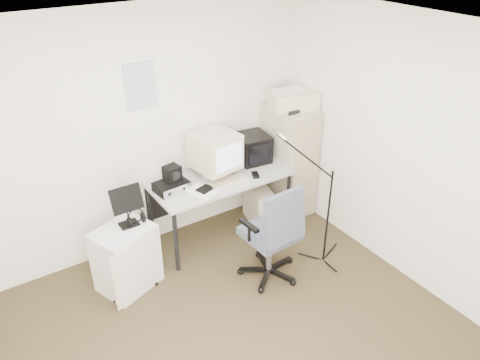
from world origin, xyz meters
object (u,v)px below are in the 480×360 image
office_chair (270,231)px  filing_cabinet (289,160)px  side_cart (126,258)px  desk (221,206)px

office_chair → filing_cabinet: bearing=40.7°
office_chair → side_cart: bearing=149.9°
filing_cabinet → office_chair: filing_cabinet is taller
desk → side_cart: (-1.19, -0.24, -0.04)m
side_cart → filing_cabinet: bearing=-13.5°
office_chair → side_cart: 1.38m
side_cart → desk: bearing=-9.4°
filing_cabinet → desk: (-0.95, -0.03, -0.29)m
filing_cabinet → office_chair: 1.29m
filing_cabinet → side_cart: size_ratio=2.01×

